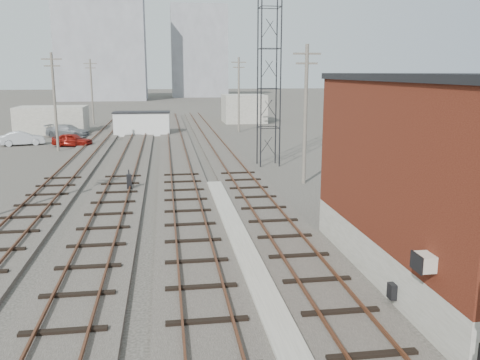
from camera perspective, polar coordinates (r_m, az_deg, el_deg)
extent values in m
plane|color=#282621|center=(64.52, -6.14, 5.51)|extent=(320.00, 320.00, 0.00)
cube|color=#332D28|center=(43.94, -1.73, 2.65)|extent=(3.20, 90.00, 0.20)
cube|color=#4C2816|center=(43.83, -2.66, 2.92)|extent=(0.07, 90.00, 0.12)
cube|color=#4C2816|center=(43.99, -0.80, 2.97)|extent=(0.07, 90.00, 0.12)
cube|color=#332D28|center=(43.66, -6.95, 2.51)|extent=(3.20, 90.00, 0.20)
cube|color=#4C2816|center=(43.61, -7.90, 2.78)|extent=(0.07, 90.00, 0.12)
cube|color=#4C2816|center=(43.65, -6.02, 2.83)|extent=(0.07, 90.00, 0.12)
cube|color=#332D28|center=(43.75, -12.20, 2.34)|extent=(3.20, 90.00, 0.20)
cube|color=#4C2816|center=(43.77, -13.15, 2.61)|extent=(0.07, 90.00, 0.12)
cube|color=#4C2816|center=(43.67, -11.27, 2.67)|extent=(0.07, 90.00, 0.12)
cube|color=#332D28|center=(44.20, -17.38, 2.16)|extent=(3.20, 90.00, 0.20)
cube|color=#4C2816|center=(44.28, -18.32, 2.42)|extent=(0.07, 90.00, 0.12)
cube|color=#4C2816|center=(44.06, -16.48, 2.49)|extent=(0.07, 90.00, 0.12)
cube|color=gray|center=(19.66, 1.06, -9.27)|extent=(0.90, 28.00, 0.26)
cube|color=gray|center=(20.03, 22.45, -7.92)|extent=(6.00, 12.00, 1.50)
cube|color=#5E2616|center=(19.18, 23.29, 1.98)|extent=(6.00, 12.00, 5.50)
cube|color=black|center=(18.94, 24.01, 10.50)|extent=(6.20, 12.20, 0.25)
cube|color=beige|center=(14.73, 19.98, -8.66)|extent=(0.45, 0.62, 0.45)
cube|color=black|center=(17.08, 16.70, -11.87)|extent=(0.20, 0.35, 0.50)
cylinder|color=black|center=(38.99, 2.40, 12.37)|extent=(0.10, 0.10, 15.00)
cylinder|color=black|center=(39.30, 4.60, 12.34)|extent=(0.10, 0.10, 15.00)
cylinder|color=black|center=(40.47, 2.00, 12.36)|extent=(0.10, 0.10, 15.00)
cylinder|color=black|center=(40.76, 4.12, 12.34)|extent=(0.10, 0.10, 15.00)
cylinder|color=#595147|center=(50.13, -20.08, 8.16)|extent=(0.24, 0.24, 9.00)
cube|color=#595147|center=(50.07, -20.41, 12.61)|extent=(1.80, 0.12, 0.12)
cube|color=#595147|center=(50.06, -20.36, 11.92)|extent=(1.40, 0.12, 0.12)
cylinder|color=#595147|center=(74.77, -16.30, 9.45)|extent=(0.24, 0.24, 9.00)
cube|color=#595147|center=(74.73, -16.48, 12.44)|extent=(1.80, 0.12, 0.12)
cube|color=#595147|center=(74.72, -16.45, 11.98)|extent=(1.40, 0.12, 0.12)
cylinder|color=#595147|center=(33.42, 7.35, 7.19)|extent=(0.24, 0.24, 9.00)
cube|color=#595147|center=(33.32, 7.54, 13.89)|extent=(1.80, 0.12, 0.12)
cube|color=#595147|center=(33.31, 7.51, 12.85)|extent=(1.40, 0.12, 0.12)
cylinder|color=#595147|center=(62.77, -0.14, 9.52)|extent=(0.24, 0.24, 9.00)
cube|color=#595147|center=(62.72, -0.14, 13.08)|extent=(1.80, 0.12, 0.12)
cube|color=#595147|center=(62.71, -0.14, 12.53)|extent=(1.40, 0.12, 0.12)
cube|color=gray|center=(140.13, -15.26, 14.81)|extent=(22.00, 14.00, 30.00)
cube|color=gray|center=(154.52, -4.65, 14.14)|extent=(16.00, 12.00, 26.00)
cube|color=gray|center=(65.70, -20.34, 6.35)|extent=(8.00, 5.00, 3.20)
cube|color=gray|center=(75.13, 0.44, 8.03)|extent=(6.00, 6.00, 4.00)
cube|color=black|center=(32.07, -12.34, -0.25)|extent=(0.33, 0.33, 1.00)
cylinder|color=black|center=(31.94, -12.39, 0.89)|extent=(0.08, 0.08, 0.30)
cube|color=silver|center=(60.75, -10.93, 6.21)|extent=(6.41, 2.84, 2.64)
cube|color=black|center=(60.63, -10.99, 7.50)|extent=(6.63, 3.06, 0.13)
imported|color=maroon|center=(53.19, -18.32, 4.30)|extent=(4.16, 2.52, 1.32)
imported|color=#B8BBC0|center=(55.83, -23.24, 4.31)|extent=(4.45, 2.48, 1.39)
imported|color=slate|center=(61.04, -18.76, 5.25)|extent=(5.29, 3.35, 1.43)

